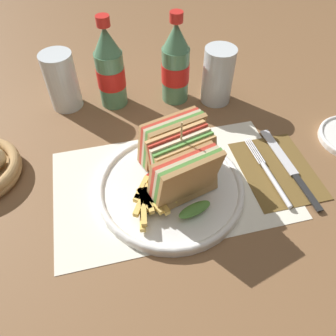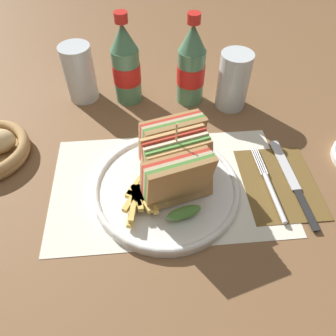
{
  "view_description": "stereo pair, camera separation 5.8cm",
  "coord_description": "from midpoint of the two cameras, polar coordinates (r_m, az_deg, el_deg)",
  "views": [
    {
      "loc": [
        -0.06,
        -0.36,
        0.48
      ],
      "look_at": [
        0.03,
        0.02,
        0.04
      ],
      "focal_mm": 35.0,
      "sensor_mm": 36.0,
      "label": 1
    },
    {
      "loc": [
        -0.0,
        -0.37,
        0.48
      ],
      "look_at": [
        0.03,
        0.02,
        0.04
      ],
      "focal_mm": 35.0,
      "sensor_mm": 36.0,
      "label": 2
    }
  ],
  "objects": [
    {
      "name": "napkin",
      "position": [
        0.66,
        16.13,
        -0.49
      ],
      "size": [
        0.14,
        0.18,
        0.0
      ],
      "color": "brown",
      "rests_on": "ground_plane"
    },
    {
      "name": "knife",
      "position": [
        0.66,
        18.13,
        -0.07
      ],
      "size": [
        0.02,
        0.22,
        0.0
      ],
      "rotation": [
        0.0,
        0.0,
        0.04
      ],
      "color": "black",
      "rests_on": "napkin"
    },
    {
      "name": "coke_bottle_far",
      "position": [
        0.76,
        -0.99,
        17.4
      ],
      "size": [
        0.06,
        0.06,
        0.2
      ],
      "color": "#4C7F5B",
      "rests_on": "ground_plane"
    },
    {
      "name": "plate_main",
      "position": [
        0.59,
        -2.36,
        -3.46
      ],
      "size": [
        0.27,
        0.27,
        0.02
      ],
      "color": "white",
      "rests_on": "ground_plane"
    },
    {
      "name": "club_sandwich",
      "position": [
        0.55,
        -1.06,
        0.96
      ],
      "size": [
        0.13,
        0.19,
        0.15
      ],
      "color": "tan",
      "rests_on": "plate_main"
    },
    {
      "name": "ketchup_blob",
      "position": [
        0.59,
        -5.82,
        -2.01
      ],
      "size": [
        0.03,
        0.03,
        0.01
      ],
      "color": "maroon",
      "rests_on": "plate_main"
    },
    {
      "name": "glass_near",
      "position": [
        0.77,
        6.46,
        15.59
      ],
      "size": [
        0.07,
        0.07,
        0.13
      ],
      "color": "silver",
      "rests_on": "ground_plane"
    },
    {
      "name": "fork",
      "position": [
        0.63,
        15.03,
        -1.63
      ],
      "size": [
        0.02,
        0.18,
        0.01
      ],
      "rotation": [
        0.0,
        0.0,
        0.04
      ],
      "color": "silver",
      "rests_on": "napkin"
    },
    {
      "name": "glass_far",
      "position": [
        0.8,
        -19.92,
        13.41
      ],
      "size": [
        0.07,
        0.07,
        0.13
      ],
      "color": "silver",
      "rests_on": "ground_plane"
    },
    {
      "name": "coke_bottle_near",
      "position": [
        0.76,
        -12.34,
        16.33
      ],
      "size": [
        0.06,
        0.06,
        0.2
      ],
      "color": "#4C7F5B",
      "rests_on": "ground_plane"
    },
    {
      "name": "ground_plane",
      "position": [
        0.6,
        -5.04,
        -4.66
      ],
      "size": [
        4.0,
        4.0,
        0.0
      ],
      "primitive_type": "plane",
      "color": "brown"
    },
    {
      "name": "fries_pile",
      "position": [
        0.55,
        -6.26,
        -5.92
      ],
      "size": [
        0.08,
        0.1,
        0.02
      ],
      "color": "#E0B756",
      "rests_on": "plate_main"
    },
    {
      "name": "placemat",
      "position": [
        0.61,
        -2.06,
        -2.89
      ],
      "size": [
        0.43,
        0.26,
        0.0
      ],
      "color": "silver",
      "rests_on": "ground_plane"
    }
  ]
}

